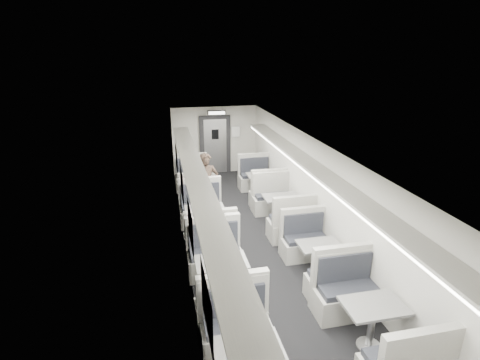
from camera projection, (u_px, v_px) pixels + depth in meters
name	position (u px, v px, depth m)	size (l,w,h in m)	color
room	(258.00, 206.00, 7.85)	(3.24, 12.24, 2.64)	black
booth_left_a	(194.00, 186.00, 11.29)	(1.05, 2.14, 1.14)	#B2B2A7
booth_left_b	(205.00, 223.00, 8.86)	(1.11, 2.25, 1.20)	#B2B2A7
booth_left_c	(222.00, 279.00, 6.72)	(1.10, 2.23, 1.19)	#B2B2A7
booth_right_a	(261.00, 186.00, 11.35)	(1.05, 2.12, 1.13)	#B2B2A7
booth_right_b	(281.00, 210.00, 9.62)	(1.08, 2.19, 1.17)	#B2B2A7
booth_right_c	(319.00, 260.00, 7.42)	(1.00, 2.03, 1.09)	#B2B2A7
booth_right_d	(371.00, 325.00, 5.61)	(1.09, 2.22, 1.19)	#B2B2A7
passenger	(207.00, 185.00, 10.00)	(0.63, 0.42, 1.74)	black
window_a	(177.00, 159.00, 10.64)	(0.02, 1.18, 0.84)	black
window_b	(182.00, 185.00, 8.61)	(0.02, 1.18, 0.84)	black
window_c	(191.00, 227.00, 6.58)	(0.02, 1.18, 0.84)	black
window_d	(207.00, 307.00, 4.56)	(0.02, 1.18, 0.84)	black
luggage_rack_left	(199.00, 183.00, 7.09)	(0.46, 10.40, 0.09)	#B2B2A7
luggage_rack_right	(321.00, 174.00, 7.59)	(0.46, 10.40, 0.09)	#B2B2A7
vestibule_door	(215.00, 145.00, 13.37)	(1.10, 0.13, 2.10)	black
exit_sign	(217.00, 113.00, 12.51)	(0.62, 0.12, 0.16)	black
wall_notice	(236.00, 132.00, 13.36)	(0.32, 0.02, 0.40)	white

